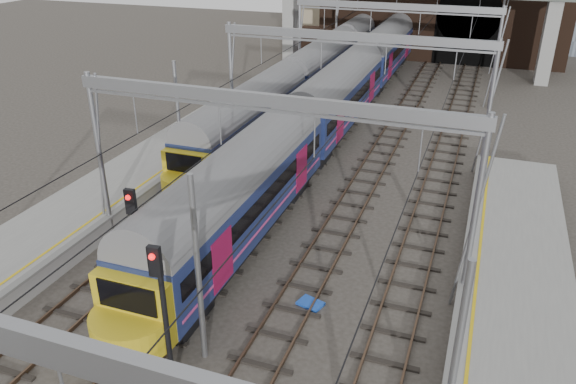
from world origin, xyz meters
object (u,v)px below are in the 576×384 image
at_px(signal_near_centre, 162,304).
at_px(signal_near_left, 138,237).
at_px(train_second, 321,66).
at_px(train_main, 365,70).

bearing_deg(signal_near_centre, signal_near_left, 128.64).
bearing_deg(train_second, signal_near_left, -85.15).
xyz_separation_m(train_main, signal_near_left, (-1.31, -31.31, 0.75)).
xyz_separation_m(signal_near_left, signal_near_centre, (3.01, -3.20, 0.07)).
relative_size(train_main, train_second, 1.43).
relative_size(train_main, signal_near_centre, 12.42).
height_order(train_second, signal_near_left, signal_near_left).
xyz_separation_m(train_main, signal_near_centre, (1.71, -34.51, 0.82)).
distance_m(train_second, signal_near_left, 31.91).
distance_m(train_main, signal_near_centre, 34.56).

